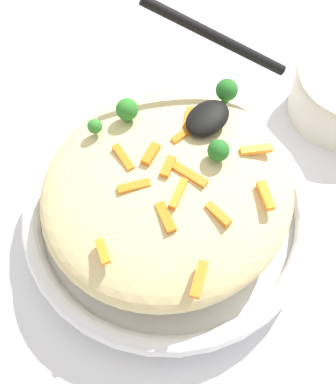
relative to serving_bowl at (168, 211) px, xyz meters
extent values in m
plane|color=silver|center=(0.00, 0.00, -0.03)|extent=(2.40, 2.40, 0.00)
cylinder|color=silver|center=(0.00, 0.00, -0.01)|extent=(0.31, 0.31, 0.03)
torus|color=silver|center=(0.00, 0.00, 0.01)|extent=(0.34, 0.34, 0.02)
torus|color=black|center=(0.00, 0.00, 0.02)|extent=(0.33, 0.33, 0.00)
ellipsoid|color=#DBC689|center=(0.00, 0.00, 0.05)|extent=(0.28, 0.27, 0.08)
cube|color=orange|center=(0.04, 0.03, 0.09)|extent=(0.02, 0.03, 0.01)
cube|color=orange|center=(-0.08, 0.05, 0.09)|extent=(0.03, 0.03, 0.01)
cube|color=orange|center=(0.07, 0.10, 0.09)|extent=(0.04, 0.02, 0.01)
cube|color=orange|center=(-0.04, 0.09, 0.09)|extent=(0.03, 0.03, 0.01)
cube|color=orange|center=(-0.05, -0.02, 0.09)|extent=(0.04, 0.01, 0.01)
cube|color=orange|center=(0.00, 0.00, 0.10)|extent=(0.03, 0.02, 0.01)
cube|color=orange|center=(0.11, 0.01, 0.09)|extent=(0.02, 0.03, 0.01)
cube|color=orange|center=(0.02, 0.03, 0.09)|extent=(0.03, 0.02, 0.01)
cube|color=orange|center=(-0.07, -0.03, 0.09)|extent=(0.03, 0.02, 0.01)
cube|color=orange|center=(0.02, -0.04, 0.09)|extent=(0.02, 0.04, 0.01)
cube|color=orange|center=(0.01, 0.07, 0.09)|extent=(0.01, 0.03, 0.01)
cube|color=orange|center=(0.04, -0.01, 0.09)|extent=(0.03, 0.03, 0.01)
cube|color=orange|center=(0.00, -0.02, 0.10)|extent=(0.03, 0.02, 0.01)
cube|color=orange|center=(-0.01, 0.02, 0.09)|extent=(0.01, 0.04, 0.01)
cylinder|color=#205B1C|center=(-0.04, 0.03, 0.09)|extent=(0.01, 0.01, 0.01)
sphere|color=#236B23|center=(-0.04, 0.03, 0.10)|extent=(0.02, 0.02, 0.02)
cylinder|color=#296820|center=(-0.02, -0.08, 0.09)|extent=(0.01, 0.01, 0.01)
sphere|color=#2D7A28|center=(-0.02, -0.08, 0.10)|extent=(0.02, 0.02, 0.02)
cylinder|color=#296820|center=(0.01, -0.09, 0.09)|extent=(0.01, 0.01, 0.00)
sphere|color=#2D7A28|center=(0.01, -0.09, 0.10)|extent=(0.02, 0.02, 0.02)
cylinder|color=#205B1C|center=(-0.12, -0.01, 0.09)|extent=(0.01, 0.01, 0.01)
sphere|color=#236B23|center=(-0.12, -0.01, 0.10)|extent=(0.02, 0.02, 0.02)
ellipsoid|color=black|center=(-0.07, -0.01, 0.10)|extent=(0.06, 0.04, 0.02)
cylinder|color=black|center=(-0.14, -0.05, 0.14)|extent=(0.10, 0.14, 0.09)
camera|label=1|loc=(0.20, 0.17, 0.49)|focal=43.32mm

